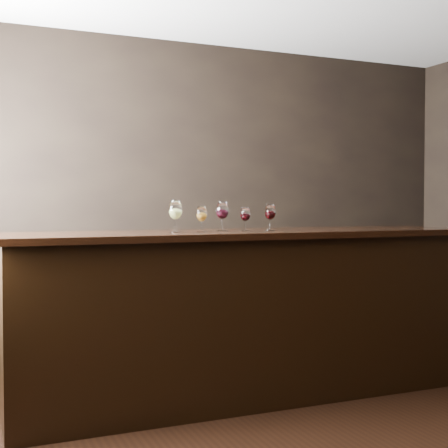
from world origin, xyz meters
name	(u,v)px	position (x,y,z in m)	size (l,w,h in m)	color
ground	(348,444)	(0.00, 0.00, 0.00)	(5.00, 5.00, 0.00)	black
room_shell	(304,128)	(-0.23, 0.11, 1.81)	(5.02, 4.52, 2.81)	black
bar_counter	(245,317)	(-0.18, 1.01, 0.57)	(3.27, 0.71, 1.14)	black
bar_top	(245,234)	(-0.18, 1.01, 1.17)	(3.38, 0.78, 0.04)	black
back_bar_shelf	(238,305)	(0.24, 2.03, 0.47)	(2.64, 0.40, 0.95)	black
glass_white	(175,211)	(-0.70, 1.00, 1.33)	(0.09, 0.09, 0.22)	white
glass_amber	(202,214)	(-0.51, 1.00, 1.31)	(0.07, 0.07, 0.18)	white
glass_red_a	(222,211)	(-0.34, 1.04, 1.33)	(0.09, 0.09, 0.21)	white
glass_red_b	(245,215)	(-0.18, 1.00, 1.30)	(0.07, 0.07, 0.17)	white
glass_red_c	(270,213)	(0.00, 0.98, 1.32)	(0.08, 0.08, 0.19)	white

